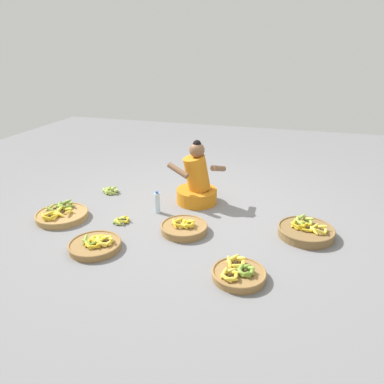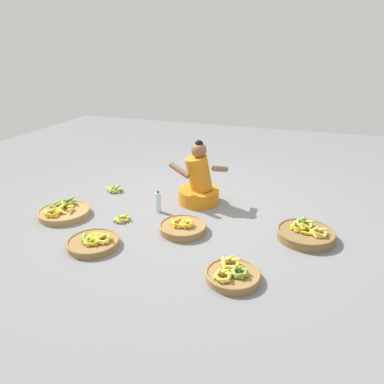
% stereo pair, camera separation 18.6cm
% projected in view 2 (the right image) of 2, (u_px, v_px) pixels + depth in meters
% --- Properties ---
extents(ground_plane, '(10.00, 10.00, 0.00)m').
position_uv_depth(ground_plane, '(197.00, 213.00, 4.42)').
color(ground_plane, slate).
extents(vendor_woman_front, '(0.69, 0.55, 0.83)m').
position_uv_depth(vendor_woman_front, '(199.00, 183.00, 4.60)').
color(vendor_woman_front, orange).
rests_on(vendor_woman_front, ground).
extents(banana_basket_near_vendor, '(0.53, 0.53, 0.14)m').
position_uv_depth(banana_basket_near_vendor, '(94.00, 242.00, 3.67)').
color(banana_basket_near_vendor, olive).
rests_on(banana_basket_near_vendor, ground).
extents(banana_basket_near_bicycle, '(0.51, 0.51, 0.15)m').
position_uv_depth(banana_basket_near_bicycle, '(183.00, 227.00, 3.96)').
color(banana_basket_near_bicycle, olive).
rests_on(banana_basket_near_bicycle, ground).
extents(banana_basket_front_right, '(0.48, 0.48, 0.15)m').
position_uv_depth(banana_basket_front_right, '(233.00, 275.00, 3.15)').
color(banana_basket_front_right, olive).
rests_on(banana_basket_front_right, ground).
extents(banana_basket_back_center, '(0.60, 0.60, 0.18)m').
position_uv_depth(banana_basket_back_center, '(306.00, 234.00, 3.81)').
color(banana_basket_back_center, brown).
rests_on(banana_basket_back_center, ground).
extents(banana_basket_front_center, '(0.60, 0.60, 0.16)m').
position_uv_depth(banana_basket_front_center, '(64.00, 212.00, 4.33)').
color(banana_basket_front_center, '#A87F47').
rests_on(banana_basket_front_center, ground).
extents(loose_bananas_front_left, '(0.20, 0.21, 0.08)m').
position_uv_depth(loose_bananas_front_left, '(122.00, 219.00, 4.21)').
color(loose_bananas_front_left, '#9EB747').
rests_on(loose_bananas_front_left, ground).
extents(loose_bananas_mid_right, '(0.27, 0.23, 0.10)m').
position_uv_depth(loose_bananas_mid_right, '(114.00, 189.00, 5.04)').
color(loose_bananas_mid_right, '#9EB747').
rests_on(loose_bananas_mid_right, ground).
extents(water_bottle, '(0.07, 0.07, 0.28)m').
position_uv_depth(water_bottle, '(158.00, 202.00, 4.39)').
color(water_bottle, silver).
rests_on(water_bottle, ground).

